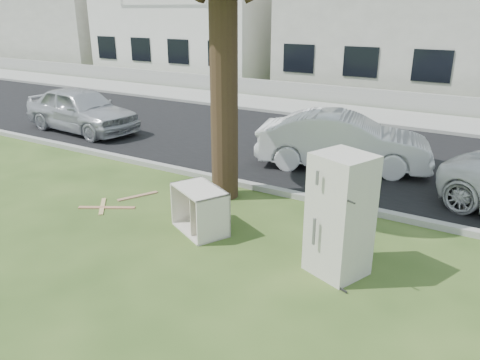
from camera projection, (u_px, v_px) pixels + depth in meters
The scene contains 16 objects.
ground at pixel (188, 234), 8.03m from camera, with size 120.00×120.00×0.00m, color #2C4719.
road at pixel (320, 149), 12.85m from camera, with size 120.00×7.00×0.01m, color black.
kerb_near at pixel (257, 190), 10.00m from camera, with size 120.00×0.18×0.12m, color gray.
kerb_far at pixel (360, 124), 15.70m from camera, with size 120.00×0.18×0.12m, color gray.
sidewalk at pixel (373, 116), 16.86m from camera, with size 120.00×2.80×0.01m, color gray.
low_wall at pixel (385, 99), 18.03m from camera, with size 120.00×0.15×0.70m, color gray.
townhouse_left at pixel (203, 11), 26.70m from camera, with size 10.20×8.16×7.04m.
townhouse_center at pixel (423, 6), 20.80m from camera, with size 11.22×8.16×7.44m.
filler_left at pixel (50, 15), 34.01m from camera, with size 16.00×9.00×6.40m, color beige.
fridge at pixel (340, 215), 6.59m from camera, with size 0.74×0.69×1.80m, color silver.
cabinet at pixel (200, 210), 8.03m from camera, with size 1.01×0.63×0.79m, color silver.
plank_a at pixel (107, 207), 9.07m from camera, with size 1.10×0.09×0.02m, color #AE7454.
plank_b at pixel (102, 206), 9.12m from camera, with size 0.82×0.08×0.02m, color tan.
plank_c at pixel (138, 196), 9.62m from camera, with size 0.86×0.10×0.02m, color #A17659.
car_center at pixel (343, 141), 11.16m from camera, with size 1.41×4.04×1.33m, color silver.
car_left at pixel (81, 110), 14.53m from camera, with size 1.63×4.04×1.38m, color #A8A9AF.
Camera 1 is at (4.50, -5.71, 3.64)m, focal length 35.00 mm.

